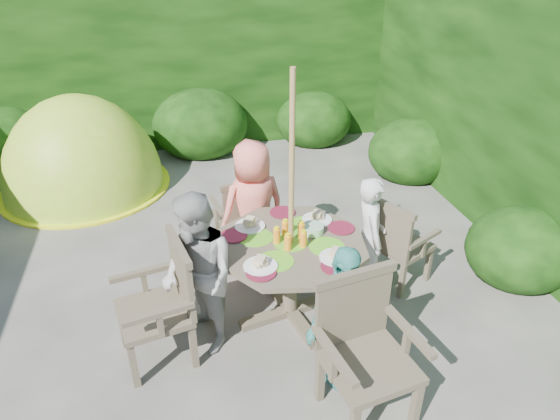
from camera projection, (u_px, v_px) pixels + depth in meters
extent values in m
plane|color=#4C4943|center=(172.00, 285.00, 4.85)|extent=(60.00, 60.00, 0.00)
cube|color=black|center=(153.00, 62.00, 7.63)|extent=(9.00, 1.00, 2.50)
cylinder|color=#453C2D|center=(290.00, 281.00, 4.32)|extent=(0.13, 0.13, 0.72)
cube|color=#453C2D|center=(290.00, 310.00, 4.49)|extent=(0.96, 0.32, 0.06)
cube|color=#453C2D|center=(290.00, 310.00, 4.49)|extent=(0.32, 0.96, 0.06)
cylinder|color=#453C2D|center=(291.00, 244.00, 4.14)|extent=(1.58, 1.58, 0.04)
cylinder|color=#5FC221|center=(275.00, 261.00, 3.89)|extent=(0.30, 0.30, 0.00)
cylinder|color=#5FC221|center=(327.00, 247.00, 4.06)|extent=(0.30, 0.30, 0.00)
cylinder|color=#5FC221|center=(256.00, 237.00, 4.19)|extent=(0.30, 0.30, 0.00)
cylinder|color=#5FC221|center=(305.00, 225.00, 4.36)|extent=(0.30, 0.30, 0.00)
cylinder|color=#5FC221|center=(291.00, 242.00, 4.12)|extent=(0.30, 0.30, 0.00)
cylinder|color=white|center=(317.00, 219.00, 4.43)|extent=(0.27, 0.27, 0.01)
cylinder|color=white|center=(250.00, 226.00, 4.33)|extent=(0.27, 0.27, 0.01)
cylinder|color=white|center=(260.00, 266.00, 3.81)|extent=(0.27, 0.27, 0.01)
cylinder|color=white|center=(336.00, 258.00, 3.91)|extent=(0.27, 0.27, 0.01)
cylinder|color=red|center=(341.00, 228.00, 4.30)|extent=(0.23, 0.23, 0.01)
cylinder|color=red|center=(283.00, 212.00, 4.54)|extent=(0.23, 0.23, 0.01)
cylinder|color=red|center=(234.00, 236.00, 4.20)|extent=(0.23, 0.23, 0.01)
cylinder|color=red|center=(261.00, 272.00, 3.75)|extent=(0.23, 0.23, 0.01)
cylinder|color=red|center=(336.00, 266.00, 3.81)|extent=(0.23, 0.23, 0.01)
cylinder|color=green|center=(312.00, 229.00, 4.24)|extent=(0.19, 0.19, 0.06)
cylinder|color=olive|center=(291.00, 207.00, 3.96)|extent=(0.05, 0.05, 2.20)
cube|color=#453C2D|center=(401.00, 245.00, 4.75)|extent=(0.63, 0.64, 0.05)
cube|color=#453C2D|center=(428.00, 264.00, 4.83)|extent=(0.06, 0.06, 0.39)
cube|color=#453C2D|center=(395.00, 246.00, 5.10)|extent=(0.06, 0.06, 0.39)
cube|color=#453C2D|center=(402.00, 281.00, 4.60)|extent=(0.06, 0.06, 0.39)
cube|color=#453C2D|center=(368.00, 261.00, 4.87)|extent=(0.06, 0.06, 0.39)
cube|color=#453C2D|center=(389.00, 231.00, 4.50)|extent=(0.25, 0.45, 0.46)
cube|color=#453C2D|center=(425.00, 239.00, 4.50)|extent=(0.43, 0.25, 0.04)
cube|color=#453C2D|center=(383.00, 218.00, 4.82)|extent=(0.43, 0.25, 0.04)
cube|color=#453C2D|center=(154.00, 313.00, 3.84)|extent=(0.62, 0.64, 0.05)
cube|color=#453C2D|center=(123.00, 326.00, 4.04)|extent=(0.06, 0.06, 0.44)
cube|color=#453C2D|center=(134.00, 364.00, 3.68)|extent=(0.06, 0.06, 0.44)
cube|color=#453C2D|center=(178.00, 310.00, 4.21)|extent=(0.06, 0.06, 0.44)
cube|color=#453C2D|center=(193.00, 345.00, 3.85)|extent=(0.06, 0.06, 0.44)
cube|color=#453C2D|center=(182.00, 276.00, 3.79)|extent=(0.16, 0.54, 0.52)
cube|color=#453C2D|center=(143.00, 272.00, 3.95)|extent=(0.52, 0.16, 0.04)
cube|color=#453C2D|center=(159.00, 314.00, 3.52)|extent=(0.52, 0.16, 0.04)
cube|color=#453C2D|center=(240.00, 217.00, 5.24)|extent=(0.54, 0.52, 0.05)
cube|color=#453C2D|center=(252.00, 220.00, 5.56)|extent=(0.05, 0.05, 0.38)
cube|color=#453C2D|center=(217.00, 228.00, 5.43)|extent=(0.05, 0.05, 0.38)
cube|color=#453C2D|center=(265.00, 238.00, 5.24)|extent=(0.05, 0.05, 0.38)
cube|color=#453C2D|center=(228.00, 246.00, 5.11)|extent=(0.05, 0.05, 0.38)
cube|color=#453C2D|center=(246.00, 206.00, 4.94)|extent=(0.47, 0.12, 0.45)
cube|color=#453C2D|center=(260.00, 198.00, 5.23)|extent=(0.12, 0.45, 0.04)
cube|color=#453C2D|center=(217.00, 206.00, 5.07)|extent=(0.12, 0.45, 0.04)
cube|color=#453C2D|center=(369.00, 366.00, 3.35)|extent=(0.65, 0.63, 0.05)
cube|color=#453C2D|center=(416.00, 406.00, 3.35)|extent=(0.06, 0.06, 0.46)
cube|color=#453C2D|center=(320.00, 376.00, 3.57)|extent=(0.06, 0.06, 0.46)
cube|color=#453C2D|center=(377.00, 357.00, 3.74)|extent=(0.06, 0.06, 0.46)
cube|color=#453C2D|center=(353.00, 309.00, 3.41)|extent=(0.56, 0.14, 0.54)
cube|color=#453C2D|center=(334.00, 355.00, 3.14)|extent=(0.15, 0.54, 0.04)
cube|color=#453C2D|center=(408.00, 330.00, 3.34)|extent=(0.15, 0.54, 0.04)
imported|color=silver|center=(369.00, 237.00, 4.51)|extent=(0.33, 0.46, 1.18)
imported|color=#A09F9B|center=(199.00, 275.00, 3.86)|extent=(0.73, 0.81, 1.37)
imported|color=#FF7A69|center=(253.00, 208.00, 4.79)|extent=(0.76, 0.59, 1.36)
imported|color=#4EB6AB|center=(341.00, 317.00, 3.58)|extent=(0.74, 0.61, 1.18)
ellipsoid|color=#9ACF27|center=(87.00, 187.00, 6.69)|extent=(2.61, 2.61, 2.49)
ellipsoid|color=black|center=(61.00, 213.00, 6.08)|extent=(0.78, 0.58, 0.86)
cylinder|color=#EEF419|center=(87.00, 186.00, 6.68)|extent=(2.18, 2.18, 0.03)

